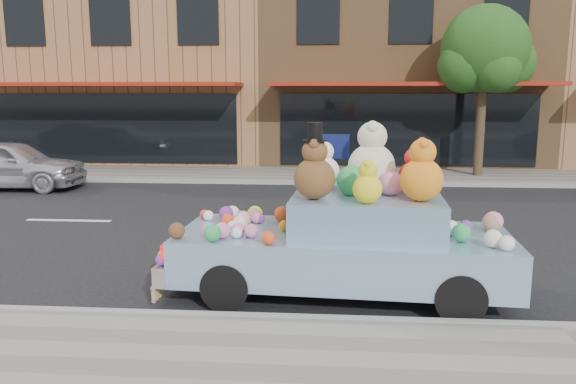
{
  "coord_description": "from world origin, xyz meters",
  "views": [
    {
      "loc": [
        -2.55,
        -11.08,
        2.67
      ],
      "look_at": [
        -3.14,
        -3.21,
        1.25
      ],
      "focal_mm": 35.0,
      "sensor_mm": 36.0,
      "label": 1
    }
  ],
  "objects": [
    {
      "name": "ground",
      "position": [
        0.0,
        0.0,
        0.0
      ],
      "size": [
        120.0,
        120.0,
        0.0
      ],
      "primitive_type": "plane",
      "color": "black",
      "rests_on": "ground"
    },
    {
      "name": "far_sidewalk",
      "position": [
        0.0,
        6.5,
        0.06
      ],
      "size": [
        60.0,
        3.0,
        0.12
      ],
      "primitive_type": "cube",
      "color": "gray",
      "rests_on": "ground"
    },
    {
      "name": "near_kerb",
      "position": [
        0.0,
        -5.0,
        0.07
      ],
      "size": [
        60.0,
        0.12,
        0.13
      ],
      "primitive_type": "cube",
      "color": "gray",
      "rests_on": "ground"
    },
    {
      "name": "far_kerb",
      "position": [
        0.0,
        5.0,
        0.07
      ],
      "size": [
        60.0,
        0.12,
        0.13
      ],
      "primitive_type": "cube",
      "color": "gray",
      "rests_on": "ground"
    },
    {
      "name": "storefront_left",
      "position": [
        -10.0,
        11.97,
        3.64
      ],
      "size": [
        10.0,
        9.8,
        7.3
      ],
      "color": "#95623E",
      "rests_on": "ground"
    },
    {
      "name": "storefront_mid",
      "position": [
        0.0,
        11.97,
        3.64
      ],
      "size": [
        10.0,
        9.8,
        7.3
      ],
      "color": "olive",
      "rests_on": "ground"
    },
    {
      "name": "street_tree",
      "position": [
        2.03,
        6.55,
        3.69
      ],
      "size": [
        3.0,
        2.7,
        5.22
      ],
      "color": "#38281C",
      "rests_on": "ground"
    },
    {
      "name": "car_silver",
      "position": [
        -11.4,
        3.68,
        0.69
      ],
      "size": [
        4.06,
        1.67,
        1.38
      ],
      "primitive_type": "imported",
      "rotation": [
        0.0,
        0.0,
        1.58
      ],
      "color": "silver",
      "rests_on": "ground"
    },
    {
      "name": "art_car",
      "position": [
        -2.32,
        -3.89,
        0.81
      ],
      "size": [
        4.59,
        2.02,
        2.3
      ],
      "rotation": [
        0.0,
        0.0,
        -0.06
      ],
      "color": "black",
      "rests_on": "ground"
    }
  ]
}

